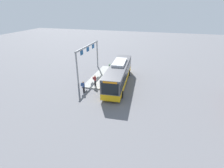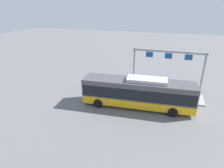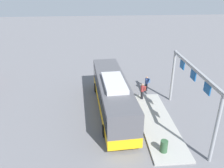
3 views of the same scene
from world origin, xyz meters
name	(u,v)px [view 2 (image 2 of 3)]	position (x,y,z in m)	size (l,w,h in m)	color
ground_plane	(137,106)	(0.00, 0.00, 0.00)	(120.00, 120.00, 0.00)	slate
platform_curb	(160,95)	(-2.31, -3.59, 0.08)	(10.00, 2.80, 0.16)	#9E9E99
bus_main	(138,92)	(-0.01, 0.00, 1.81)	(12.06, 3.33, 3.46)	#EAAD14
person_boarding	(114,82)	(3.95, -4.07, 0.89)	(0.38, 0.55, 1.67)	black
person_waiting_near	(128,85)	(1.79, -3.16, 1.05)	(0.47, 0.59, 1.67)	black
platform_sign_gantry	(168,62)	(-2.71, -6.03, 3.74)	(9.11, 0.24, 5.20)	gray
trash_bin	(194,97)	(-6.10, -3.11, 0.61)	(0.52, 0.52, 0.90)	#2D5133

